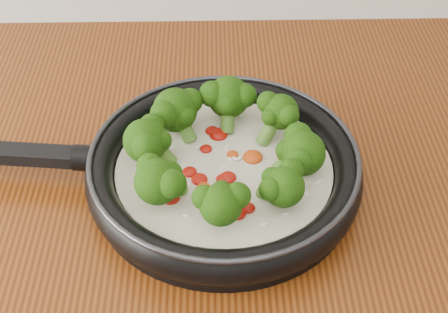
{
  "coord_description": "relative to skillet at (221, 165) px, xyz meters",
  "views": [
    {
      "loc": [
        -0.12,
        0.56,
        1.44
      ],
      "look_at": [
        -0.11,
        1.1,
        0.95
      ],
      "focal_mm": 50.75,
      "sensor_mm": 36.0,
      "label": 1
    }
  ],
  "objects": [
    {
      "name": "skillet",
      "position": [
        0.0,
        0.0,
        0.0
      ],
      "size": [
        0.52,
        0.36,
        0.09
      ],
      "color": "black",
      "rests_on": "counter"
    }
  ]
}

